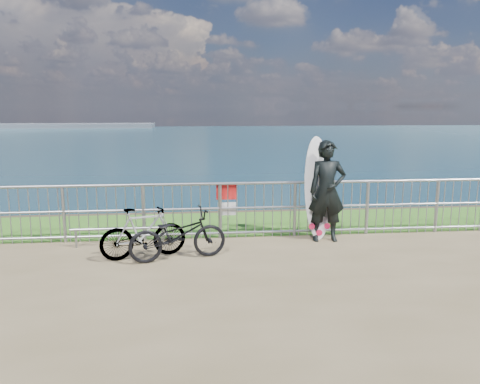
{
  "coord_description": "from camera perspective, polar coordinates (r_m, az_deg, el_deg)",
  "views": [
    {
      "loc": [
        -1.03,
        -7.42,
        2.59
      ],
      "look_at": [
        -0.15,
        1.2,
        1.0
      ],
      "focal_mm": 35.0,
      "sensor_mm": 36.0,
      "label": 1
    }
  ],
  "objects": [
    {
      "name": "surfboard",
      "position": [
        9.33,
        9.44,
        0.04
      ],
      "size": [
        0.53,
        0.47,
        2.03
      ],
      "color": "white",
      "rests_on": "ground"
    },
    {
      "name": "seascape",
      "position": [
        160.82,
        -21.42,
        7.32
      ],
      "size": [
        260.0,
        260.0,
        5.0
      ],
      "color": "brown",
      "rests_on": "ground"
    },
    {
      "name": "bicycle_near",
      "position": [
        8.05,
        -7.59,
        -5.18
      ],
      "size": [
        1.76,
        0.97,
        0.88
      ],
      "primitive_type": "imported",
      "rotation": [
        0.0,
        0.0,
        1.82
      ],
      "color": "black",
      "rests_on": "ground"
    },
    {
      "name": "bicycle_far",
      "position": [
        8.25,
        -11.7,
        -4.88
      ],
      "size": [
        1.55,
        0.82,
        0.89
      ],
      "primitive_type": "imported",
      "rotation": [
        0.0,
        0.0,
        1.86
      ],
      "color": "black",
      "rests_on": "ground"
    },
    {
      "name": "bike_rack",
      "position": [
        9.02,
        -14.51,
        -4.59
      ],
      "size": [
        1.78,
        0.05,
        0.37
      ],
      "color": "gray",
      "rests_on": "ground"
    },
    {
      "name": "grass_strip",
      "position": [
        10.49,
        -0.02,
        -3.84
      ],
      "size": [
        120.0,
        120.0,
        0.0
      ],
      "primitive_type": "plane",
      "color": "#326F1E",
      "rests_on": "ground"
    },
    {
      "name": "surfer",
      "position": [
        9.16,
        10.57,
        0.09
      ],
      "size": [
        0.74,
        0.5,
        1.96
      ],
      "primitive_type": "imported",
      "rotation": [
        0.0,
        0.0,
        -0.05
      ],
      "color": "black",
      "rests_on": "ground"
    },
    {
      "name": "railing",
      "position": [
        9.3,
        0.75,
        -2.09
      ],
      "size": [
        10.06,
        0.1,
        1.13
      ],
      "color": "gray",
      "rests_on": "ground"
    }
  ]
}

